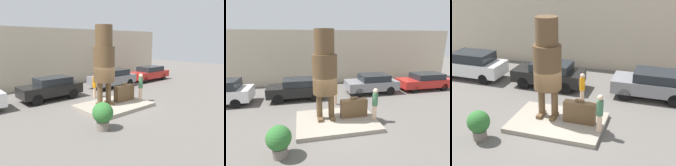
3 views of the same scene
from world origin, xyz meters
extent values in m
plane|color=#605B56|center=(0.00, 0.00, 0.00)|extent=(60.00, 60.00, 0.00)
cube|color=gray|center=(0.00, 0.00, 0.10)|extent=(4.23, 3.00, 0.21)
cube|color=beige|center=(0.00, 8.54, 2.53)|extent=(28.00, 0.60, 5.07)
cube|color=brown|center=(-0.88, 0.16, 0.28)|extent=(0.25, 0.72, 0.16)
cube|color=brown|center=(-0.23, 0.16, 0.28)|extent=(0.25, 0.72, 0.16)
cylinder|color=brown|center=(-0.88, 0.27, 0.99)|extent=(0.32, 0.32, 1.26)
cylinder|color=brown|center=(-0.23, 0.27, 0.99)|extent=(0.32, 0.32, 1.26)
cylinder|color=brown|center=(-0.56, 0.27, 2.64)|extent=(1.26, 1.26, 2.03)
cylinder|color=brown|center=(-0.56, 0.27, 4.26)|extent=(0.99, 0.99, 1.22)
cube|color=brown|center=(1.00, 0.15, 0.70)|extent=(1.46, 0.39, 0.99)
cylinder|color=brown|center=(1.00, 0.15, 1.30)|extent=(0.40, 0.12, 0.12)
cylinder|color=beige|center=(2.00, -0.35, 0.59)|extent=(0.22, 0.22, 0.76)
cylinder|color=#3D704C|center=(2.00, -0.35, 1.31)|extent=(0.29, 0.29, 0.68)
sphere|color=beige|center=(2.00, -0.35, 1.78)|extent=(0.25, 0.25, 0.25)
cube|color=black|center=(-2.06, 4.22, 0.70)|extent=(4.16, 1.76, 0.69)
cube|color=#1E2328|center=(-1.85, 4.22, 1.29)|extent=(2.29, 1.58, 0.48)
cylinder|color=black|center=(-3.35, 3.43, 0.36)|extent=(0.71, 0.18, 0.71)
cylinder|color=black|center=(-3.35, 5.01, 0.36)|extent=(0.71, 0.18, 0.71)
cylinder|color=black|center=(-0.77, 3.43, 0.36)|extent=(0.71, 0.18, 0.71)
cylinder|color=black|center=(-0.77, 5.01, 0.36)|extent=(0.71, 0.18, 0.71)
cube|color=gray|center=(3.81, 4.45, 0.70)|extent=(4.12, 1.87, 0.70)
cube|color=#1E2328|center=(4.01, 4.45, 1.29)|extent=(2.27, 1.68, 0.49)
cylinder|color=black|center=(2.53, 3.61, 0.35)|extent=(0.70, 0.18, 0.70)
cylinder|color=black|center=(2.53, 5.29, 0.35)|extent=(0.70, 0.18, 0.70)
cylinder|color=black|center=(5.09, 3.61, 0.35)|extent=(0.70, 0.18, 0.70)
cylinder|color=black|center=(5.09, 5.29, 0.35)|extent=(0.70, 0.18, 0.70)
cube|color=#B2231E|center=(8.72, 4.42, 0.63)|extent=(4.58, 1.76, 0.64)
cube|color=#1E2328|center=(8.95, 4.42, 1.19)|extent=(2.52, 1.58, 0.47)
cylinder|color=black|center=(7.30, 3.63, 0.31)|extent=(0.63, 0.18, 0.63)
cylinder|color=black|center=(7.30, 5.21, 0.31)|extent=(0.63, 0.18, 0.63)
cylinder|color=black|center=(10.14, 3.63, 0.31)|extent=(0.63, 0.18, 0.63)
cylinder|color=black|center=(10.14, 5.21, 0.31)|extent=(0.63, 0.18, 0.63)
cylinder|color=#70665B|center=(-2.69, -2.22, 0.21)|extent=(0.58, 0.58, 0.41)
sphere|color=#2D6B2D|center=(-2.69, -2.22, 0.82)|extent=(0.96, 0.96, 0.96)
cylinder|color=beige|center=(0.45, 2.56, 0.37)|extent=(0.22, 0.22, 0.75)
cylinder|color=orange|center=(0.45, 2.56, 1.08)|extent=(0.28, 0.28, 0.67)
sphere|color=beige|center=(0.45, 2.56, 1.54)|extent=(0.25, 0.25, 0.25)
camera|label=1|loc=(-8.58, -9.48, 3.99)|focal=35.00mm
camera|label=2|loc=(-1.75, -8.37, 4.53)|focal=28.00mm
camera|label=3|loc=(4.27, -11.94, 7.05)|focal=50.00mm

